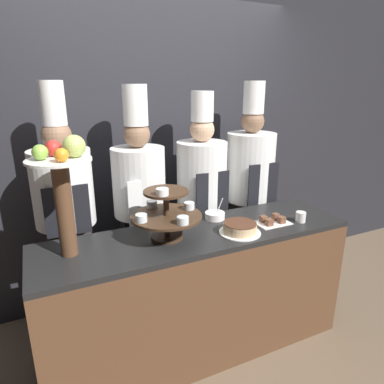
# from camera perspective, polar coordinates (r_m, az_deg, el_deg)

# --- Properties ---
(ground_plane) EXTENTS (14.00, 14.00, 0.00)m
(ground_plane) POSITION_cam_1_polar(r_m,az_deg,el_deg) (2.58, 4.08, -27.99)
(ground_plane) COLOR brown
(wall_back) EXTENTS (10.00, 0.06, 2.80)m
(wall_back) POSITION_cam_1_polar(r_m,az_deg,el_deg) (2.93, -6.84, 8.89)
(wall_back) COLOR #232328
(wall_back) RESTS_ON ground_plane
(buffet_counter) EXTENTS (2.08, 0.56, 0.91)m
(buffet_counter) POSITION_cam_1_polar(r_m,az_deg,el_deg) (2.48, 1.02, -16.39)
(buffet_counter) COLOR brown
(buffet_counter) RESTS_ON ground_plane
(tiered_stand) EXTENTS (0.44, 0.44, 0.35)m
(tiered_stand) POSITION_cam_1_polar(r_m,az_deg,el_deg) (2.12, -4.32, -3.40)
(tiered_stand) COLOR #3D2819
(tiered_stand) RESTS_ON buffet_counter
(fruit_pedestal) EXTENTS (0.34, 0.34, 0.67)m
(fruit_pedestal) POSITION_cam_1_polar(r_m,az_deg,el_deg) (1.96, -20.68, 1.70)
(fruit_pedestal) COLOR brown
(fruit_pedestal) RESTS_ON buffet_counter
(cake_round) EXTENTS (0.27, 0.27, 0.07)m
(cake_round) POSITION_cam_1_polar(r_m,az_deg,el_deg) (2.25, 7.99, -6.00)
(cake_round) COLOR white
(cake_round) RESTS_ON buffet_counter
(cup_white) EXTENTS (0.07, 0.07, 0.07)m
(cup_white) POSITION_cam_1_polar(r_m,az_deg,el_deg) (2.53, 17.66, -3.97)
(cup_white) COLOR white
(cup_white) RESTS_ON buffet_counter
(cake_square_tray) EXTENTS (0.24, 0.16, 0.05)m
(cake_square_tray) POSITION_cam_1_polar(r_m,az_deg,el_deg) (2.46, 13.26, -4.70)
(cake_square_tray) COLOR white
(cake_square_tray) RESTS_ON buffet_counter
(serving_bowl_far) EXTENTS (0.14, 0.14, 0.15)m
(serving_bowl_far) POSITION_cam_1_polar(r_m,az_deg,el_deg) (2.47, 3.84, -3.93)
(serving_bowl_far) COLOR white
(serving_bowl_far) RESTS_ON buffet_counter
(chef_left) EXTENTS (0.40, 0.40, 1.86)m
(chef_left) POSITION_cam_1_polar(r_m,az_deg,el_deg) (2.52, -20.29, -3.35)
(chef_left) COLOR #38332D
(chef_left) RESTS_ON ground_plane
(chef_center_left) EXTENTS (0.39, 0.39, 1.84)m
(chef_center_left) POSITION_cam_1_polar(r_m,az_deg,el_deg) (2.61, -8.65, -1.82)
(chef_center_left) COLOR black
(chef_center_left) RESTS_ON ground_plane
(chef_center_right) EXTENTS (0.40, 0.40, 1.79)m
(chef_center_right) POSITION_cam_1_polar(r_m,az_deg,el_deg) (2.79, 1.61, -0.53)
(chef_center_right) COLOR black
(chef_center_right) RESTS_ON ground_plane
(chef_right) EXTENTS (0.41, 0.41, 1.86)m
(chef_right) POSITION_cam_1_polar(r_m,az_deg,el_deg) (3.01, 9.54, 1.09)
(chef_right) COLOR #38332D
(chef_right) RESTS_ON ground_plane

